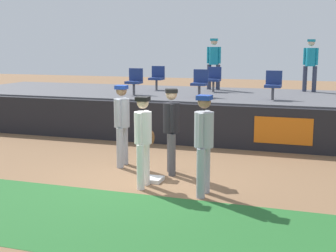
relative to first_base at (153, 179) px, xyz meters
name	(u,v)px	position (x,y,z in m)	size (l,w,h in m)	color
ground_plane	(145,179)	(-0.21, 0.11, -0.04)	(60.00, 60.00, 0.00)	#846042
grass_foreground_strip	(92,218)	(-0.21, -2.29, -0.04)	(18.00, 2.80, 0.01)	#26662B
first_base	(153,179)	(0.00, 0.00, 0.00)	(0.40, 0.40, 0.08)	white
player_fielder_home	(143,136)	(-0.03, -0.43, 1.00)	(0.36, 0.57, 1.81)	white
player_runner_visitor	(122,120)	(-1.10, 0.95, 1.05)	(0.39, 0.53, 1.89)	#9EA3AD
player_coach_visitor	(204,138)	(1.22, -0.56, 1.06)	(0.37, 0.53, 1.89)	#9EA3AD
player_umpire	(171,125)	(0.18, 0.68, 1.04)	(0.47, 0.49, 1.87)	#4C4C51
field_wall	(191,125)	(-0.20, 3.65, 0.55)	(18.00, 0.26, 1.17)	black
bleacher_platform	(212,112)	(-0.21, 6.22, 0.57)	(18.00, 4.80, 1.22)	#59595E
seat_back_left	(157,77)	(-2.38, 6.89, 1.65)	(0.48, 0.44, 0.84)	#4C4C51
seat_back_center	(214,78)	(-0.32, 6.89, 1.65)	(0.45, 0.44, 0.84)	#4C4C51
seat_front_center	(200,82)	(-0.34, 5.09, 1.65)	(0.46, 0.44, 0.84)	#4C4C51
seat_front_left	(135,80)	(-2.50, 5.09, 1.65)	(0.46, 0.44, 0.84)	#4C4C51
seat_front_right	(273,83)	(1.86, 5.09, 1.65)	(0.46, 0.44, 0.84)	#4C4C51
spectator_hooded	(310,62)	(2.78, 7.92, 2.20)	(0.49, 0.37, 1.77)	#33384C
spectator_capped	(214,60)	(-0.52, 7.69, 2.22)	(0.51, 0.36, 1.81)	#33384C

